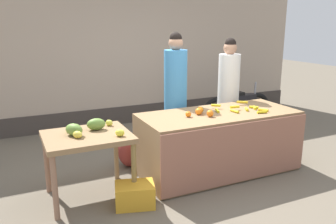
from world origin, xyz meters
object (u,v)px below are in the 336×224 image
(parked_motorcycle, at_px, (237,107))
(vendor_woman_blue_shirt, at_px, (175,97))
(produce_sack, at_px, (130,151))
(vendor_woman_white_shirt, at_px, (228,94))
(produce_crate, at_px, (135,195))

(parked_motorcycle, bearing_deg, vendor_woman_blue_shirt, -153.08)
(parked_motorcycle, bearing_deg, produce_sack, -159.29)
(vendor_woman_white_shirt, distance_m, produce_sack, 1.84)
(produce_crate, bearing_deg, produce_sack, 73.36)
(vendor_woman_white_shirt, height_order, produce_sack, vendor_woman_white_shirt)
(vendor_woman_blue_shirt, bearing_deg, parked_motorcycle, 26.92)
(produce_crate, relative_size, produce_sack, 0.91)
(vendor_woman_blue_shirt, distance_m, vendor_woman_white_shirt, 0.96)
(vendor_woman_blue_shirt, bearing_deg, produce_sack, -176.42)
(vendor_woman_blue_shirt, xyz_separation_m, produce_crate, (-1.07, -1.13, -0.83))
(vendor_woman_blue_shirt, relative_size, vendor_woman_white_shirt, 1.06)
(parked_motorcycle, bearing_deg, produce_crate, -144.61)
(vendor_woman_white_shirt, relative_size, produce_sack, 3.72)
(parked_motorcycle, relative_size, produce_crate, 3.64)
(vendor_woman_blue_shirt, height_order, parked_motorcycle, vendor_woman_blue_shirt)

